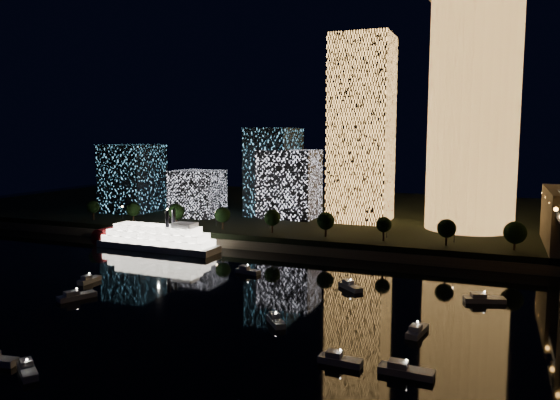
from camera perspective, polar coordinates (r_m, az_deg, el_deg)
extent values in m
plane|color=black|center=(108.01, -4.14, -14.96)|extent=(520.00, 520.00, 0.00)
cube|color=black|center=(256.71, 11.63, -1.70)|extent=(420.00, 160.00, 5.00)
cube|color=#6B5E4C|center=(181.79, 7.25, -5.45)|extent=(420.00, 6.00, 3.00)
cylinder|color=#FFAD51|center=(213.80, 19.51, 8.34)|extent=(32.00, 32.00, 84.11)
cube|color=#FFAD51|center=(223.72, 8.54, 7.29)|extent=(23.28, 23.28, 74.09)
cube|color=silver|center=(231.64, 1.01, 1.72)|extent=(23.26, 19.69, 28.63)
cube|color=#54B3E5|center=(239.29, -0.65, 3.00)|extent=(18.95, 24.63, 37.90)
cube|color=silver|center=(238.06, -8.60, 0.70)|extent=(19.70, 17.91, 19.70)
cube|color=#54B3E5|center=(259.57, -15.11, 2.25)|extent=(21.82, 24.00, 30.55)
sphere|color=#FF9B38|center=(181.89, 26.47, -0.27)|extent=(1.20, 1.20, 1.20)
cube|color=silver|center=(196.70, -12.67, -4.73)|extent=(45.82, 11.91, 2.28)
cube|color=white|center=(196.28, -12.68, -4.10)|extent=(42.00, 10.84, 2.09)
cube|color=white|center=(195.90, -12.70, -3.51)|extent=(38.18, 9.77, 2.09)
cube|color=white|center=(195.54, -12.72, -2.90)|extent=(32.46, 8.64, 2.09)
cube|color=silver|center=(188.79, -9.94, -2.63)|extent=(7.77, 5.93, 1.71)
cylinder|color=black|center=(190.11, -11.70, -1.97)|extent=(1.33, 1.33, 5.69)
cylinder|color=black|center=(193.17, -11.05, -1.81)|extent=(1.33, 1.33, 5.69)
cylinder|color=maroon|center=(210.47, -17.69, -3.66)|extent=(6.91, 8.74, 6.64)
cube|color=silver|center=(118.72, -0.44, -12.58)|extent=(6.34, 7.02, 1.20)
cube|color=silver|center=(119.33, -0.60, -11.91)|extent=(3.04, 3.13, 1.00)
sphere|color=white|center=(118.07, -0.45, -11.66)|extent=(0.36, 0.36, 0.36)
cube|color=silver|center=(142.12, 20.57, -9.72)|extent=(10.03, 5.82, 1.20)
cube|color=silver|center=(141.42, 20.02, -9.32)|extent=(3.94, 3.38, 1.00)
sphere|color=white|center=(141.58, 20.60, -8.95)|extent=(0.36, 0.36, 0.36)
cube|color=silver|center=(158.92, -19.29, -7.92)|extent=(2.51, 7.10, 1.20)
cube|color=silver|center=(157.92, -19.57, -7.62)|extent=(1.92, 2.52, 1.00)
sphere|color=white|center=(158.44, -19.32, -7.22)|extent=(0.36, 0.36, 0.36)
cube|color=silver|center=(116.61, 14.15, -13.16)|extent=(3.80, 8.16, 1.20)
cube|color=silver|center=(115.18, 13.99, -12.83)|extent=(2.47, 3.05, 1.00)
sphere|color=white|center=(115.95, 14.18, -12.23)|extent=(0.36, 0.36, 0.36)
cube|color=silver|center=(104.99, -24.88, -15.91)|extent=(7.46, 6.24, 1.20)
cube|color=silver|center=(105.61, -25.01, -15.13)|extent=(3.25, 3.09, 1.00)
sphere|color=white|center=(104.25, -24.94, -14.89)|extent=(0.36, 0.36, 0.36)
cube|color=silver|center=(144.76, -20.45, -9.42)|extent=(6.62, 9.51, 1.20)
cube|color=silver|center=(143.98, -20.98, -9.07)|extent=(3.54, 3.92, 1.00)
sphere|color=white|center=(144.23, -20.48, -8.65)|extent=(0.36, 0.36, 0.36)
cube|color=silver|center=(145.09, 7.37, -8.99)|extent=(7.62, 7.32, 1.20)
cube|color=silver|center=(145.77, 7.12, -8.47)|extent=(3.47, 3.43, 1.00)
sphere|color=white|center=(144.56, 7.38, -8.23)|extent=(0.36, 0.36, 0.36)
cube|color=silver|center=(159.78, -3.38, -7.46)|extent=(7.77, 3.62, 1.20)
cube|color=silver|center=(160.14, -3.71, -7.03)|extent=(2.91, 2.36, 1.00)
sphere|color=white|center=(159.30, -3.38, -6.76)|extent=(0.36, 0.36, 0.36)
cube|color=silver|center=(98.15, 13.06, -17.06)|extent=(9.30, 3.39, 1.20)
cube|color=silver|center=(97.97, 12.25, -16.39)|extent=(3.32, 2.54, 1.00)
sphere|color=white|center=(97.37, 13.09, -15.99)|extent=(0.36, 0.36, 0.36)
cube|color=silver|center=(100.36, 6.32, -16.37)|extent=(7.86, 2.89, 1.20)
cube|color=silver|center=(100.27, 5.67, -15.70)|extent=(2.81, 2.16, 1.00)
sphere|color=white|center=(99.59, 6.33, -15.31)|extent=(0.36, 0.36, 0.36)
cylinder|color=black|center=(237.79, -18.93, -1.51)|extent=(0.70, 0.70, 4.00)
sphere|color=black|center=(237.33, -18.96, -0.67)|extent=(5.31, 5.31, 5.31)
cylinder|color=black|center=(225.35, -15.06, -1.82)|extent=(0.70, 0.70, 4.00)
sphere|color=black|center=(224.86, -15.09, -0.94)|extent=(5.67, 5.67, 5.67)
cylinder|color=black|center=(214.05, -10.77, -2.15)|extent=(0.70, 0.70, 4.00)
sphere|color=black|center=(213.54, -10.79, -1.22)|extent=(6.27, 6.27, 6.27)
cylinder|color=black|center=(204.10, -6.02, -2.50)|extent=(0.70, 0.70, 4.00)
sphere|color=black|center=(203.56, -6.03, -1.53)|extent=(5.84, 5.84, 5.84)
cylinder|color=black|center=(195.69, -0.82, -2.87)|extent=(0.70, 0.70, 4.00)
sphere|color=black|center=(195.13, -0.82, -1.86)|extent=(5.86, 5.86, 5.86)
cylinder|color=black|center=(189.03, 4.79, -3.24)|extent=(0.70, 0.70, 4.00)
sphere|color=black|center=(188.45, 4.80, -2.20)|extent=(6.12, 6.12, 6.12)
cylinder|color=black|center=(184.31, 10.76, -3.60)|extent=(0.70, 0.70, 4.00)
sphere|color=black|center=(183.72, 10.79, -2.53)|extent=(5.19, 5.19, 5.19)
cylinder|color=black|center=(181.69, 16.98, -3.94)|extent=(0.70, 0.70, 4.00)
sphere|color=black|center=(181.08, 17.02, -2.85)|extent=(6.02, 6.02, 6.02)
cylinder|color=black|center=(181.24, 23.30, -4.23)|extent=(0.70, 0.70, 4.00)
sphere|color=black|center=(180.63, 23.36, -3.14)|extent=(6.91, 6.91, 6.91)
cylinder|color=black|center=(236.01, -16.14, -1.34)|extent=(0.24, 0.24, 5.00)
sphere|color=#FFCC7F|center=(235.64, -16.17, -0.67)|extent=(0.70, 0.70, 0.70)
cylinder|color=black|center=(223.27, -11.68, -1.67)|extent=(0.24, 0.24, 5.00)
sphere|color=#FFCC7F|center=(222.87, -11.69, -0.96)|extent=(0.70, 0.70, 0.70)
cylinder|color=black|center=(212.04, -6.70, -2.02)|extent=(0.24, 0.24, 5.00)
sphere|color=#FFCC7F|center=(211.63, -6.71, -1.28)|extent=(0.70, 0.70, 0.70)
cylinder|color=black|center=(202.59, -1.22, -2.40)|extent=(0.24, 0.24, 5.00)
sphere|color=#FFCC7F|center=(202.16, -1.22, -1.61)|extent=(0.70, 0.70, 0.70)
cylinder|color=black|center=(195.18, 4.75, -2.77)|extent=(0.24, 0.24, 5.00)
sphere|color=#FFCC7F|center=(194.73, 4.76, -1.96)|extent=(0.70, 0.70, 0.70)
cylinder|color=black|center=(190.03, 11.11, -3.14)|extent=(0.24, 0.24, 5.00)
sphere|color=#FFCC7F|center=(189.57, 11.13, -2.31)|extent=(0.70, 0.70, 0.70)
cylinder|color=black|center=(187.34, 17.75, -3.49)|extent=(0.24, 0.24, 5.00)
sphere|color=#FFCC7F|center=(186.88, 17.78, -2.64)|extent=(0.70, 0.70, 0.70)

